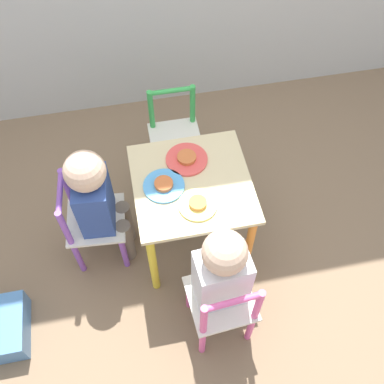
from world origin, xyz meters
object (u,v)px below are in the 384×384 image
object	(u,v)px
chair_pink	(222,305)
plate_back	(187,159)
child_left	(98,199)
kids_table	(192,194)
plate_left	(164,185)
chair_green	(176,138)
child_front	(220,273)
plate_front	(198,204)
chair_purple	(91,222)

from	to	relation	value
chair_pink	plate_back	size ratio (longest dim) A/B	2.86
child_left	chair_pink	bearing A→B (deg)	-134.00
kids_table	plate_left	size ratio (longest dim) A/B	2.87
chair_green	child_left	bearing A→B (deg)	-132.73
child_front	child_left	world-z (taller)	child_front
child_front	plate_left	world-z (taller)	child_front
chair_pink	child_front	distance (m)	0.19
chair_pink	child_front	bearing A→B (deg)	-90.00
child_left	plate_back	bearing A→B (deg)	-73.12
kids_table	plate_left	distance (m)	0.16
plate_front	chair_green	bearing A→B (deg)	89.65
plate_left	plate_back	bearing A→B (deg)	45.00
kids_table	child_left	world-z (taller)	child_left
chair_purple	child_left	xyz separation A→B (m)	(0.06, -0.00, 0.18)
child_front	plate_left	distance (m)	0.43
chair_purple	child_front	world-z (taller)	child_front
plate_front	chair_pink	bearing A→B (deg)	-84.17
chair_purple	plate_back	xyz separation A→B (m)	(0.46, 0.08, 0.25)
chair_pink	child_left	bearing A→B (deg)	-52.92
plate_front	plate_left	size ratio (longest dim) A/B	0.92
child_front	chair_purple	bearing A→B (deg)	-46.00
chair_green	child_front	distance (m)	0.88
kids_table	chair_pink	size ratio (longest dim) A/B	0.96
chair_purple	child_left	distance (m)	0.19
chair_purple	plate_left	size ratio (longest dim) A/B	3.00
chair_green	plate_front	bearing A→B (deg)	-89.91
chair_pink	plate_front	distance (m)	0.42
chair_green	plate_left	distance (m)	0.54
chair_green	plate_front	xyz separation A→B (m)	(-0.00, -0.58, 0.25)
child_left	plate_left	distance (m)	0.29
plate_left	plate_front	bearing A→B (deg)	-45.00
plate_front	chair_purple	bearing A→B (deg)	161.26
child_left	plate_front	distance (m)	0.43
plate_back	child_left	bearing A→B (deg)	-167.72
plate_front	child_front	bearing A→B (deg)	-83.85
child_front	plate_front	distance (m)	0.29
chair_purple	child_front	distance (m)	0.68
plate_front	plate_back	xyz separation A→B (m)	(0.00, 0.24, -0.00)
chair_purple	plate_front	world-z (taller)	plate_front
kids_table	plate_front	size ratio (longest dim) A/B	3.13
chair_pink	chair_purple	distance (m)	0.70
kids_table	plate_back	xyz separation A→B (m)	(0.00, 0.12, 0.10)
child_front	plate_front	world-z (taller)	child_front
child_front	child_left	xyz separation A→B (m)	(-0.43, 0.43, -0.00)
chair_purple	chair_green	xyz separation A→B (m)	(0.46, 0.43, 0.00)
kids_table	plate_back	size ratio (longest dim) A/B	2.73
kids_table	chair_pink	xyz separation A→B (m)	(0.03, -0.46, -0.15)
kids_table	chair_pink	distance (m)	0.49
child_front	plate_front	size ratio (longest dim) A/B	4.59
plate_front	plate_left	xyz separation A→B (m)	(-0.12, 0.12, -0.00)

